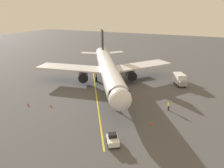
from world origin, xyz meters
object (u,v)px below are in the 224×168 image
airplane (108,68)px  tug_near_nose (113,140)px  safety_cone_nose_left (153,122)px  ground_crew_marshaller (169,106)px  safety_cone_wing_port (136,96)px  box_truck_portside (180,79)px  safety_cone_wing_starboard (51,105)px  safety_cone_nose_right (28,104)px

airplane → tug_near_nose: airplane is taller
safety_cone_nose_left → ground_crew_marshaller: bearing=-103.3°
tug_near_nose → safety_cone_wing_port: size_ratio=4.99×
airplane → tug_near_nose: bearing=117.0°
ground_crew_marshaller → box_truck_portside: (0.07, -14.83, 0.50)m
ground_crew_marshaller → box_truck_portside: 14.84m
box_truck_portside → safety_cone_wing_starboard: (20.28, 22.20, -1.11)m
ground_crew_marshaller → tug_near_nose: bearing=69.7°
ground_crew_marshaller → box_truck_portside: bearing=-89.7°
safety_cone_nose_left → safety_cone_nose_right: size_ratio=1.00×
safety_cone_wing_port → safety_cone_nose_right: bearing=34.3°
airplane → safety_cone_wing_port: size_ratio=65.73×
ground_crew_marshaller → tug_near_nose: size_ratio=0.62×
airplane → ground_crew_marshaller: airplane is taller
safety_cone_nose_right → safety_cone_wing_port: 21.09m
box_truck_portside → safety_cone_wing_starboard: box_truck_portside is taller
tug_near_nose → box_truck_portside: size_ratio=0.55×
airplane → safety_cone_wing_port: (-8.70, 4.91, -3.73)m
tug_near_nose → safety_cone_nose_left: (-3.55, -7.43, -0.43)m
safety_cone_nose_left → safety_cone_wing_port: same height
safety_cone_wing_port → airplane: bearing=-29.4°
ground_crew_marshaller → safety_cone_nose_left: (1.40, 5.94, -0.61)m
box_truck_portside → safety_cone_nose_left: size_ratio=9.03×
ground_crew_marshaller → safety_cone_nose_left: size_ratio=3.11×
tug_near_nose → safety_cone_wing_port: tug_near_nose is taller
tug_near_nose → box_truck_portside: bearing=-99.8°
ground_crew_marshaller → safety_cone_wing_port: (7.15, -3.14, -0.61)m
box_truck_portside → ground_crew_marshaller: bearing=90.3°
box_truck_portside → safety_cone_wing_port: bearing=58.8°
airplane → safety_cone_nose_left: bearing=135.9°
ground_crew_marshaller → safety_cone_wing_starboard: 21.65m
ground_crew_marshaller → safety_cone_wing_starboard: ground_crew_marshaller is taller
airplane → safety_cone_nose_right: 19.29m
tug_near_nose → safety_cone_nose_left: bearing=-115.6°
safety_cone_nose_left → safety_cone_wing_starboard: (18.95, 1.44, 0.00)m
airplane → safety_cone_wing_port: bearing=150.6°
airplane → box_truck_portside: bearing=-156.8°
safety_cone_wing_starboard → airplane: bearing=-106.2°
safety_cone_wing_port → box_truck_portside: bearing=-121.2°
ground_crew_marshaller → tug_near_nose: (4.95, 13.37, -0.18)m
ground_crew_marshaller → safety_cone_nose_left: 6.13m
airplane → tug_near_nose: 24.26m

